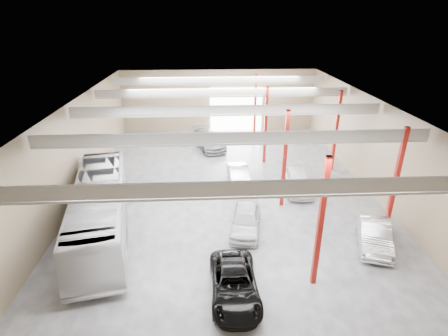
{
  "coord_description": "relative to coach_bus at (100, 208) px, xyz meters",
  "views": [
    {
      "loc": [
        -1.52,
        -23.8,
        12.63
      ],
      "look_at": [
        -0.25,
        -0.2,
        2.2
      ],
      "focal_mm": 28.0,
      "sensor_mm": 36.0,
      "label": 1
    }
  ],
  "objects": [
    {
      "name": "depot_shell",
      "position": [
        8.24,
        5.36,
        3.24
      ],
      "size": [
        22.12,
        32.12,
        7.06
      ],
      "color": "#454449",
      "rests_on": "ground"
    },
    {
      "name": "coach_bus",
      "position": [
        0.0,
        0.0,
        0.0
      ],
      "size": [
        5.3,
        12.82,
        3.48
      ],
      "primitive_type": "imported",
      "rotation": [
        0.0,
        0.0,
        0.2
      ],
      "color": "silver",
      "rests_on": "ground"
    },
    {
      "name": "black_sedan",
      "position": [
        7.79,
        -5.81,
        -1.05
      ],
      "size": [
        2.34,
        4.97,
        1.37
      ],
      "primitive_type": "imported",
      "rotation": [
        0.0,
        0.0,
        0.01
      ],
      "color": "black",
      "rests_on": "ground"
    },
    {
      "name": "car_row_a",
      "position": [
        8.97,
        -0.18,
        -0.97
      ],
      "size": [
        2.59,
        4.75,
        1.53
      ],
      "primitive_type": "imported",
      "rotation": [
        0.0,
        0.0,
        -0.18
      ],
      "color": "silver",
      "rests_on": "ground"
    },
    {
      "name": "car_row_b",
      "position": [
        9.13,
        6.4,
        -1.02
      ],
      "size": [
        1.79,
        4.45,
        1.44
      ],
      "primitive_type": "imported",
      "rotation": [
        0.0,
        0.0,
        0.06
      ],
      "color": "silver",
      "rests_on": "ground"
    },
    {
      "name": "car_row_c",
      "position": [
        6.82,
        14.98,
        -0.92
      ],
      "size": [
        3.95,
        6.12,
        1.65
      ],
      "primitive_type": "imported",
      "rotation": [
        0.0,
        0.0,
        0.31
      ],
      "color": "slate",
      "rests_on": "ground"
    },
    {
      "name": "car_right_near",
      "position": [
        16.41,
        -2.0,
        -0.95
      ],
      "size": [
        3.07,
        5.09,
        1.58
      ],
      "primitive_type": "imported",
      "rotation": [
        0.0,
        0.0,
        -0.31
      ],
      "color": "#ABABB0",
      "rests_on": "ground"
    },
    {
      "name": "car_right_far",
      "position": [
        13.61,
        5.19,
        -0.91
      ],
      "size": [
        2.42,
        5.06,
        1.67
      ],
      "primitive_type": "imported",
      "rotation": [
        0.0,
        0.0,
        -0.09
      ],
      "color": "white",
      "rests_on": "ground"
    }
  ]
}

